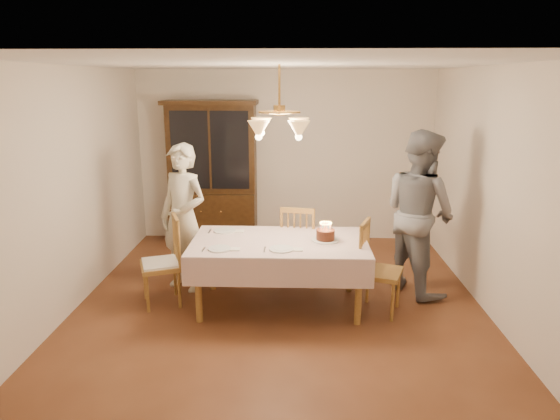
{
  "coord_description": "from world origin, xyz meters",
  "views": [
    {
      "loc": [
        0.18,
        -5.14,
        2.45
      ],
      "look_at": [
        0.0,
        0.2,
        1.05
      ],
      "focal_mm": 32.0,
      "sensor_mm": 36.0,
      "label": 1
    }
  ],
  "objects_px": {
    "elderly_woman": "(184,218)",
    "birthday_cake": "(325,236)",
    "china_hutch": "(213,176)",
    "chair_far_side": "(299,248)",
    "dining_table": "(279,247)"
  },
  "relations": [
    {
      "from": "chair_far_side",
      "to": "dining_table",
      "type": "bearing_deg",
      "value": -108.68
    },
    {
      "from": "china_hutch",
      "to": "birthday_cake",
      "type": "xyz_separation_m",
      "value": [
        1.59,
        -2.23,
        -0.23
      ]
    },
    {
      "from": "elderly_woman",
      "to": "birthday_cake",
      "type": "xyz_separation_m",
      "value": [
        1.65,
        -0.45,
        -0.06
      ]
    },
    {
      "from": "dining_table",
      "to": "birthday_cake",
      "type": "distance_m",
      "value": 0.52
    },
    {
      "from": "chair_far_side",
      "to": "birthday_cake",
      "type": "distance_m",
      "value": 0.79
    },
    {
      "from": "elderly_woman",
      "to": "birthday_cake",
      "type": "height_order",
      "value": "elderly_woman"
    },
    {
      "from": "dining_table",
      "to": "elderly_woman",
      "type": "bearing_deg",
      "value": 157.6
    },
    {
      "from": "china_hutch",
      "to": "chair_far_side",
      "type": "height_order",
      "value": "china_hutch"
    },
    {
      "from": "elderly_woman",
      "to": "china_hutch",
      "type": "bearing_deg",
      "value": 116.69
    },
    {
      "from": "dining_table",
      "to": "elderly_woman",
      "type": "distance_m",
      "value": 1.26
    },
    {
      "from": "elderly_woman",
      "to": "birthday_cake",
      "type": "relative_size",
      "value": 5.83
    },
    {
      "from": "dining_table",
      "to": "birthday_cake",
      "type": "xyz_separation_m",
      "value": [
        0.5,
        0.02,
        0.13
      ]
    },
    {
      "from": "china_hutch",
      "to": "dining_table",
      "type": "bearing_deg",
      "value": -64.23
    },
    {
      "from": "chair_far_side",
      "to": "elderly_woman",
      "type": "distance_m",
      "value": 1.45
    },
    {
      "from": "birthday_cake",
      "to": "chair_far_side",
      "type": "bearing_deg",
      "value": 113.18
    }
  ]
}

